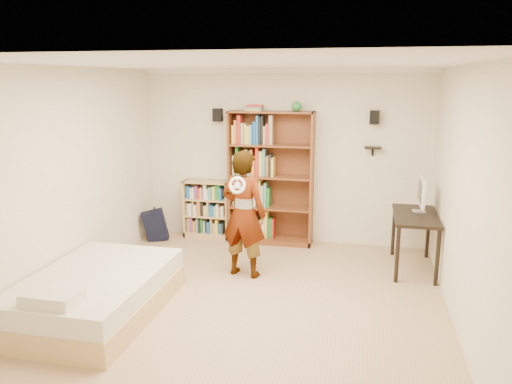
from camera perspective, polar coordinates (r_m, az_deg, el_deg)
ground at (r=5.90m, az=-0.97°, el=-12.78°), size 4.50×5.00×0.01m
room_shell at (r=5.38m, az=-1.04°, el=4.39°), size 4.52×5.02×2.71m
crown_molding at (r=5.33m, az=-1.08°, el=14.11°), size 4.50×5.00×0.06m
speaker_left at (r=7.94m, az=-4.40°, el=8.78°), size 0.14×0.12×0.20m
speaker_right at (r=7.60m, az=13.39°, el=8.30°), size 0.14×0.12×0.20m
wall_shelf at (r=7.65m, az=13.22°, el=4.95°), size 0.25×0.16×0.02m
tall_bookshelf at (r=7.77m, az=1.71°, el=1.56°), size 1.31×0.38×2.08m
low_bookshelf at (r=8.21m, az=-5.62°, el=-1.96°), size 0.75×0.28×0.94m
computer_desk at (r=7.14m, az=17.59°, el=-5.45°), size 0.57×1.14×0.77m
imac at (r=7.12m, az=18.25°, el=-0.34°), size 0.12×0.48×0.47m
daybed at (r=5.85m, az=-17.82°, el=-10.48°), size 1.31×2.01×0.59m
person at (r=6.48m, az=-1.42°, el=-2.53°), size 0.68×0.52×1.67m
wii_wheel at (r=6.08m, az=-2.15°, el=0.78°), size 0.21×0.08×0.22m
navy_bag at (r=8.21m, az=-11.45°, el=-3.70°), size 0.44×0.36×0.51m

